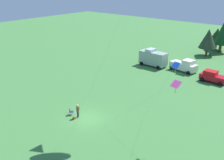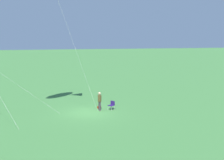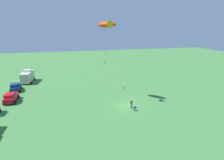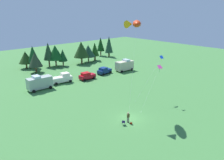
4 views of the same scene
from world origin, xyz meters
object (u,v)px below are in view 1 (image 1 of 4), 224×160
Objects in this scene: van_motorhome_grey at (153,58)px; car_red_sedan at (213,76)px; person_kite_flyer at (78,110)px; backpack_on_grass at (74,118)px; kite_diamond_blue at (174,69)px; folding_chair at (71,111)px; kite_diamond_rainbow at (173,86)px; truck_white_pickup at (184,66)px.

car_red_sedan is (12.21, -1.04, -0.69)m from van_motorhome_grey.
person_kite_flyer is 1.16m from backpack_on_grass.
folding_chair is at bearing -168.02° from kite_diamond_blue.
folding_chair is at bearing 153.42° from backpack_on_grass.
kite_diamond_rainbow is at bearing 126.69° from van_motorhome_grey.
folding_chair is at bearing -167.47° from kite_diamond_rainbow.
backpack_on_grass is 0.04× the size of kite_diamond_rainbow.
truck_white_pickup is 1.24× the size of car_red_sedan.
backpack_on_grass is (-0.03, -0.72, -0.91)m from person_kite_flyer.
folding_chair is 0.09× the size of kite_diamond_blue.
car_red_sedan is (8.38, 22.66, -0.07)m from person_kite_flyer.
van_motorhome_grey is 26.81m from kite_diamond_blue.
folding_chair is at bearing 97.64° from van_motorhome_grey.
car_red_sedan is 0.51× the size of kite_diamond_rainbow.
car_red_sedan is 0.48× the size of kite_diamond_blue.
kite_diamond_rainbow is at bearing -1.37° from person_kite_flyer.
folding_chair is 0.19× the size of car_red_sedan.
kite_diamond_blue reaches higher than kite_diamond_rainbow.
kite_diamond_rainbow reaches higher than van_motorhome_grey.
person_kite_flyer is 0.33× the size of truck_white_pickup.
kite_diamond_blue is at bearing 15.88° from backpack_on_grass.
van_motorhome_grey is at bearing 125.43° from kite_diamond_rainbow.
folding_chair is 1.32m from backpack_on_grass.
kite_diamond_rainbow is (11.22, 3.31, 6.30)m from backpack_on_grass.
folding_chair is 25.04m from truck_white_pickup.
backpack_on_grass is 24.77m from van_motorhome_grey.
person_kite_flyer is 13.50m from kite_diamond_blue.
truck_white_pickup reaches higher than backpack_on_grass.
kite_diamond_blue is at bearing -105.55° from kite_diamond_rainbow.
backpack_on_grass is 0.08× the size of car_red_sedan.
backpack_on_grass is at bearing -87.23° from truck_white_pickup.
backpack_on_grass is 0.06× the size of van_motorhome_grey.
truck_white_pickup is at bearing -170.17° from van_motorhome_grey.
person_kite_flyer is 24.02m from van_motorhome_grey.
backpack_on_grass is 0.06× the size of truck_white_pickup.
person_kite_flyer is 24.75m from truck_white_pickup.
kite_diamond_blue is at bearing 98.82° from car_red_sedan.
backpack_on_grass is at bearing -163.55° from kite_diamond_rainbow.
kite_diamond_rainbow reaches higher than car_red_sedan.
kite_diamond_blue is (11.15, 2.46, 7.20)m from person_kite_flyer.
folding_chair reaches higher than backpack_on_grass.
kite_diamond_rainbow is at bearing 74.45° from kite_diamond_blue.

